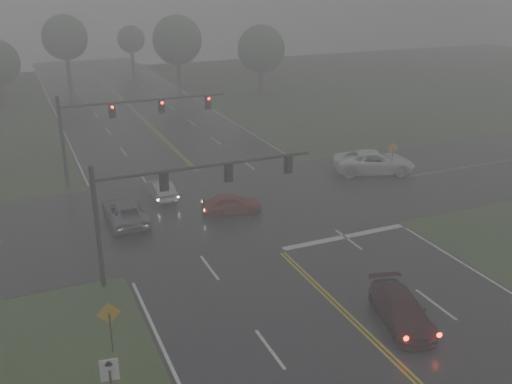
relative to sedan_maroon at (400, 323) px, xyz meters
name	(u,v)px	position (x,y,z in m)	size (l,w,h in m)	color
main_road	(243,216)	(-1.94, 14.60, 0.00)	(18.00, 160.00, 0.02)	black
cross_street	(233,205)	(-1.94, 16.60, 0.00)	(120.00, 14.00, 0.02)	black
stop_bar	(345,237)	(2.56, 9.00, 0.00)	(8.50, 0.50, 0.01)	silver
sedan_maroon	(400,323)	(0.00, 0.00, 0.00)	(1.94, 4.77, 1.39)	black
sedan_red	(232,213)	(-2.51, 15.26, 0.00)	(1.64, 4.07, 1.39)	maroon
sedan_silver	(162,198)	(-6.16, 19.95, 0.00)	(1.38, 3.96, 1.31)	#A2A4AA
car_grey	(126,222)	(-9.40, 16.65, 0.00)	(2.43, 5.28, 1.47)	slate
pickup_white	(373,173)	(11.21, 18.60, 0.00)	(3.01, 6.52, 1.81)	white
signal_gantry_near	(168,193)	(-8.44, 8.97, 4.64)	(12.02, 0.29, 6.60)	black
signal_gantry_far	(115,119)	(-8.15, 25.01, 4.93)	(12.88, 0.35, 7.00)	black
sign_diamond_west	(110,319)	(-12.72, 3.18, 1.62)	(1.00, 0.11, 2.41)	black
sign_arrow_white	(111,381)	(-13.43, -1.32, 2.05)	(0.65, 0.13, 2.94)	black
sign_diamond_east	(393,152)	(12.63, 18.13, 1.73)	(1.07, 0.12, 2.56)	black
tree_ne_a	(177,40)	(7.23, 61.16, 6.61)	(6.85, 6.85, 10.06)	#2F271F
tree_n_mid	(65,38)	(-6.62, 72.77, 6.42)	(6.65, 6.65, 9.77)	#2F271F
tree_e_near	(261,49)	(15.76, 51.55, 6.01)	(6.23, 6.23, 9.15)	#2F271F
tree_n_far	(131,39)	(5.45, 84.12, 4.56)	(4.73, 4.73, 6.95)	#2F271F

